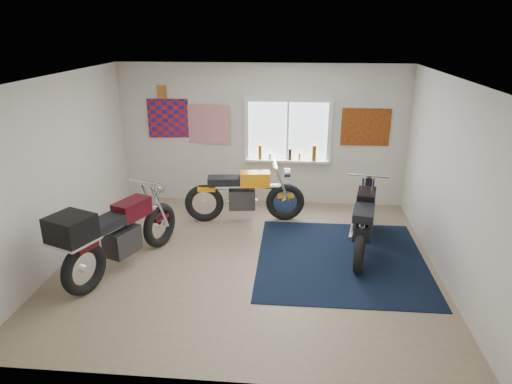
# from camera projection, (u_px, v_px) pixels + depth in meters

# --- Properties ---
(ground) EXTENTS (5.50, 5.50, 0.00)m
(ground) POSITION_uv_depth(u_px,v_px,m) (248.00, 260.00, 6.89)
(ground) COLOR #9E896B
(ground) RESTS_ON ground
(room_shell) EXTENTS (5.50, 5.50, 5.50)m
(room_shell) POSITION_uv_depth(u_px,v_px,m) (248.00, 156.00, 6.32)
(room_shell) COLOR white
(room_shell) RESTS_ON ground
(navy_rug) EXTENTS (2.50, 2.60, 0.01)m
(navy_rug) POSITION_uv_depth(u_px,v_px,m) (341.00, 259.00, 6.92)
(navy_rug) COLOR black
(navy_rug) RESTS_ON ground
(window_assembly) EXTENTS (1.66, 0.17, 1.26)m
(window_assembly) POSITION_uv_depth(u_px,v_px,m) (288.00, 135.00, 8.68)
(window_assembly) COLOR white
(window_assembly) RESTS_ON room_shell
(oil_bottles) EXTENTS (1.11, 0.09, 0.30)m
(oil_bottles) POSITION_uv_depth(u_px,v_px,m) (292.00, 154.00, 8.73)
(oil_bottles) COLOR brown
(oil_bottles) RESTS_ON window_assembly
(flag_display) EXTENTS (1.60, 0.10, 1.17)m
(flag_display) POSITION_uv_depth(u_px,v_px,m) (162.00, 92.00, 8.62)
(flag_display) COLOR red
(flag_display) RESTS_ON room_shell
(triumph_poster) EXTENTS (0.90, 0.03, 0.70)m
(triumph_poster) POSITION_uv_depth(u_px,v_px,m) (366.00, 127.00, 8.51)
(triumph_poster) COLOR #A54C14
(triumph_poster) RESTS_ON room_shell
(yellow_triumph) EXTENTS (2.15, 0.64, 1.09)m
(yellow_triumph) POSITION_uv_depth(u_px,v_px,m) (244.00, 196.00, 8.14)
(yellow_triumph) COLOR black
(yellow_triumph) RESTS_ON ground
(black_chrome_bike) EXTENTS (0.70, 2.09, 1.08)m
(black_chrome_bike) POSITION_uv_depth(u_px,v_px,m) (364.00, 222.00, 7.06)
(black_chrome_bike) COLOR black
(black_chrome_bike) RESTS_ON navy_rug
(maroon_tourer) EXTENTS (1.20, 2.21, 1.16)m
(maroon_tourer) POSITION_uv_depth(u_px,v_px,m) (115.00, 234.00, 6.36)
(maroon_tourer) COLOR black
(maroon_tourer) RESTS_ON ground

